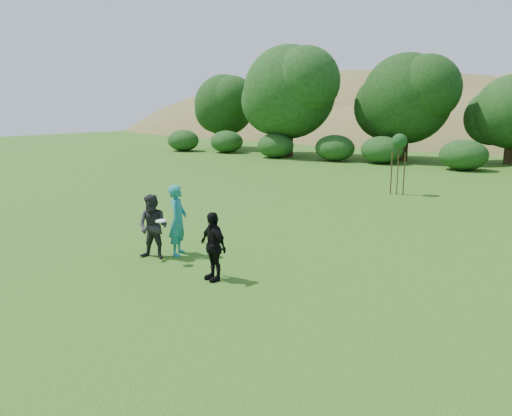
% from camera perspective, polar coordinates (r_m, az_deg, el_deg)
% --- Properties ---
extents(ground, '(120.00, 120.00, 0.00)m').
position_cam_1_polar(ground, '(12.80, -7.62, -7.05)').
color(ground, '#19470C').
rests_on(ground, ground).
extents(player_teal, '(0.74, 0.85, 1.97)m').
position_cam_1_polar(player_teal, '(13.90, -8.92, -1.39)').
color(player_teal, '#1B7C7D').
rests_on(player_teal, ground).
extents(player_grey, '(1.01, 0.89, 1.75)m').
position_cam_1_polar(player_grey, '(13.71, -11.66, -2.13)').
color(player_grey, '#252528').
rests_on(player_grey, ground).
extents(player_black, '(1.05, 0.69, 1.65)m').
position_cam_1_polar(player_black, '(11.82, -4.94, -4.37)').
color(player_black, black).
rests_on(player_black, ground).
extents(frisbee, '(0.27, 0.27, 0.05)m').
position_cam_1_polar(frisbee, '(13.09, -10.84, -1.46)').
color(frisbee, white).
rests_on(frisbee, ground).
extents(sapling, '(0.70, 0.70, 2.85)m').
position_cam_1_polar(sapling, '(24.09, 16.07, 7.16)').
color(sapling, '#3D2C17').
rests_on(sapling, ground).
extents(hillside, '(150.00, 72.00, 52.00)m').
position_cam_1_polar(hillside, '(79.58, 27.13, -1.42)').
color(hillside, olive).
rests_on(hillside, ground).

